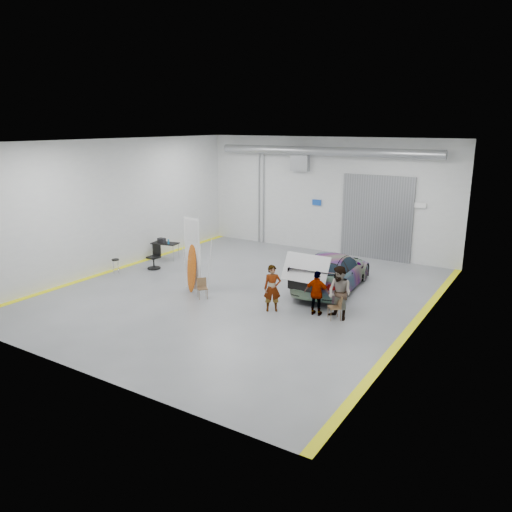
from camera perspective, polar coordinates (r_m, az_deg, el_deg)
The scene contains 13 objects.
ground at distance 20.37m, azimuth -1.56°, elevation -4.13°, with size 16.00×16.00×0.00m, color slate.
room_shell at distance 21.18m, azimuth 2.25°, elevation 7.94°, with size 14.02×16.18×6.01m.
sedan_car at distance 20.79m, azimuth 8.69°, elevation -1.69°, with size 2.16×5.29×1.53m, color silver.
person_a at distance 18.11m, azimuth 1.88°, elevation -3.70°, with size 0.63×0.41×1.73m, color olive.
person_b at distance 17.57m, azimuth 9.54°, elevation -4.20°, with size 0.93×0.72×1.91m, color #486684.
person_c at distance 17.86m, azimuth 7.00°, elevation -4.24°, with size 0.95×0.39×1.64m, color brown.
surfboard_display at distance 20.13m, azimuth -7.21°, elevation -0.56°, with size 0.91×0.36×3.25m.
folding_chair_near at distance 19.70m, azimuth -6.10°, elevation -4.13°, with size 0.52×0.60×0.79m.
folding_chair_far at distance 17.76m, azimuth 8.96°, elevation -6.32°, with size 0.56×0.65×0.86m.
shop_stool at distance 23.57m, azimuth -15.73°, elevation -1.17°, with size 0.35×0.35×0.69m.
work_table at distance 25.55m, azimuth -10.45°, elevation 1.51°, with size 1.43×0.90×1.08m.
office_chair at distance 23.96m, azimuth -11.51°, elevation -0.25°, with size 0.61×0.61×1.15m.
trunk_lid at distance 18.47m, azimuth 5.82°, elevation -1.17°, with size 1.79×1.09×0.04m, color silver.
Camera 1 is at (10.66, -16.03, 6.64)m, focal length 35.00 mm.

